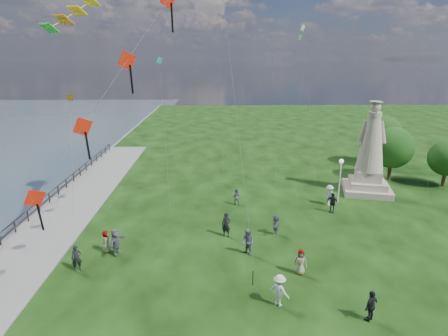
{
  "coord_description": "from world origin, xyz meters",
  "views": [
    {
      "loc": [
        -1.67,
        -15.54,
        12.34
      ],
      "look_at": [
        -1.0,
        8.0,
        5.5
      ],
      "focal_mm": 30.0,
      "sensor_mm": 36.0,
      "label": 1
    }
  ],
  "objects_px": {
    "person_4": "(300,262)",
    "person_7": "(236,196)",
    "person_10": "(106,241)",
    "person_3": "(371,306)",
    "person_5": "(116,242)",
    "person_2": "(279,290)",
    "lamppost": "(340,172)",
    "person_6": "(226,225)",
    "person_11": "(276,225)",
    "person_0": "(77,258)",
    "person_8": "(329,195)",
    "statue": "(370,159)",
    "person_1": "(248,242)",
    "person_9": "(332,203)"
  },
  "relations": [
    {
      "from": "person_4",
      "to": "person_7",
      "type": "bearing_deg",
      "value": 115.94
    },
    {
      "from": "person_4",
      "to": "person_10",
      "type": "relative_size",
      "value": 1.05
    },
    {
      "from": "person_3",
      "to": "person_5",
      "type": "relative_size",
      "value": 0.93
    },
    {
      "from": "person_2",
      "to": "lamppost",
      "type": "bearing_deg",
      "value": -78.93
    },
    {
      "from": "person_6",
      "to": "person_11",
      "type": "bearing_deg",
      "value": 23.83
    },
    {
      "from": "person_10",
      "to": "person_0",
      "type": "bearing_deg",
      "value": 147.77
    },
    {
      "from": "person_10",
      "to": "person_7",
      "type": "bearing_deg",
      "value": -53.38
    },
    {
      "from": "person_8",
      "to": "statue",
      "type": "bearing_deg",
      "value": 106.97
    },
    {
      "from": "person_8",
      "to": "person_10",
      "type": "xyz_separation_m",
      "value": [
        -17.29,
        -7.8,
        -0.16
      ]
    },
    {
      "from": "person_1",
      "to": "person_5",
      "type": "height_order",
      "value": "person_1"
    },
    {
      "from": "person_4",
      "to": "lamppost",
      "type": "bearing_deg",
      "value": 72.13
    },
    {
      "from": "person_11",
      "to": "person_2",
      "type": "bearing_deg",
      "value": 0.73
    },
    {
      "from": "person_2",
      "to": "person_11",
      "type": "height_order",
      "value": "person_2"
    },
    {
      "from": "statue",
      "to": "person_1",
      "type": "xyz_separation_m",
      "value": [
        -12.57,
        -11.74,
        -2.39
      ]
    },
    {
      "from": "person_5",
      "to": "person_7",
      "type": "bearing_deg",
      "value": -24.4
    },
    {
      "from": "person_6",
      "to": "person_0",
      "type": "bearing_deg",
      "value": -133.17
    },
    {
      "from": "person_1",
      "to": "person_2",
      "type": "xyz_separation_m",
      "value": [
        1.16,
        -5.27,
        -0.03
      ]
    },
    {
      "from": "lamppost",
      "to": "person_4",
      "type": "height_order",
      "value": "lamppost"
    },
    {
      "from": "person_1",
      "to": "person_6",
      "type": "height_order",
      "value": "person_6"
    },
    {
      "from": "statue",
      "to": "person_10",
      "type": "relative_size",
      "value": 5.74
    },
    {
      "from": "lamppost",
      "to": "person_9",
      "type": "height_order",
      "value": "lamppost"
    },
    {
      "from": "person_11",
      "to": "lamppost",
      "type": "bearing_deg",
      "value": 139.73
    },
    {
      "from": "person_6",
      "to": "person_8",
      "type": "xyz_separation_m",
      "value": [
        9.24,
        5.77,
        0.0
      ]
    },
    {
      "from": "statue",
      "to": "person_8",
      "type": "xyz_separation_m",
      "value": [
        -4.64,
        -3.25,
        -2.37
      ]
    },
    {
      "from": "lamppost",
      "to": "person_6",
      "type": "height_order",
      "value": "lamppost"
    },
    {
      "from": "person_0",
      "to": "person_10",
      "type": "xyz_separation_m",
      "value": [
        1.14,
        2.25,
        -0.06
      ]
    },
    {
      "from": "person_0",
      "to": "person_8",
      "type": "relative_size",
      "value": 0.89
    },
    {
      "from": "person_2",
      "to": "person_0",
      "type": "bearing_deg",
      "value": 22.28
    },
    {
      "from": "person_4",
      "to": "person_6",
      "type": "xyz_separation_m",
      "value": [
        -4.24,
        5.08,
        0.12
      ]
    },
    {
      "from": "person_4",
      "to": "person_8",
      "type": "distance_m",
      "value": 11.94
    },
    {
      "from": "person_2",
      "to": "person_3",
      "type": "distance_m",
      "value": 4.47
    },
    {
      "from": "person_5",
      "to": "person_8",
      "type": "xyz_separation_m",
      "value": [
        16.53,
        8.15,
        0.03
      ]
    },
    {
      "from": "person_4",
      "to": "person_5",
      "type": "bearing_deg",
      "value": 177.13
    },
    {
      "from": "lamppost",
      "to": "person_11",
      "type": "bearing_deg",
      "value": -139.03
    },
    {
      "from": "person_3",
      "to": "person_5",
      "type": "distance_m",
      "value": 15.65
    },
    {
      "from": "statue",
      "to": "person_5",
      "type": "distance_m",
      "value": 24.17
    },
    {
      "from": "statue",
      "to": "person_2",
      "type": "xyz_separation_m",
      "value": [
        -11.41,
        -17.01,
        -2.42
      ]
    },
    {
      "from": "statue",
      "to": "person_2",
      "type": "bearing_deg",
      "value": -109.34
    },
    {
      "from": "person_0",
      "to": "person_7",
      "type": "bearing_deg",
      "value": 25.49
    },
    {
      "from": "person_3",
      "to": "person_5",
      "type": "bearing_deg",
      "value": -63.49
    },
    {
      "from": "lamppost",
      "to": "person_0",
      "type": "distance_m",
      "value": 21.71
    },
    {
      "from": "statue",
      "to": "person_5",
      "type": "xyz_separation_m",
      "value": [
        -21.17,
        -11.4,
        -2.4
      ]
    },
    {
      "from": "person_7",
      "to": "statue",
      "type": "bearing_deg",
      "value": -161.31
    },
    {
      "from": "person_5",
      "to": "person_9",
      "type": "xyz_separation_m",
      "value": [
        16.29,
        6.58,
        -0.03
      ]
    },
    {
      "from": "person_8",
      "to": "person_9",
      "type": "bearing_deg",
      "value": -26.58
    },
    {
      "from": "person_10",
      "to": "person_9",
      "type": "bearing_deg",
      "value": -75.33
    },
    {
      "from": "person_10",
      "to": "person_2",
      "type": "bearing_deg",
      "value": -124.9
    },
    {
      "from": "statue",
      "to": "person_4",
      "type": "height_order",
      "value": "statue"
    },
    {
      "from": "lamppost",
      "to": "person_1",
      "type": "relative_size",
      "value": 2.34
    },
    {
      "from": "person_2",
      "to": "person_9",
      "type": "relative_size",
      "value": 1.02
    }
  ]
}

